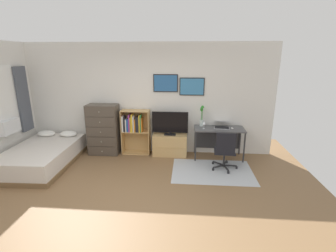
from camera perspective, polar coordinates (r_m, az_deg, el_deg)
The scene contains 14 objects.
ground_plane at distance 4.40m, azimuth -9.50°, elevation -17.13°, with size 7.20×7.20×0.00m, color brown.
wall_back_with_posters at distance 6.16m, azimuth -4.57°, elevation 6.23°, with size 6.12×0.09×2.70m.
area_rug at distance 5.46m, azimuth 10.16°, elevation -10.20°, with size 1.70×1.20×0.01m, color #B2B7BC.
bed at distance 6.26m, azimuth -26.87°, elevation -6.04°, with size 1.33×2.08×0.57m.
dresser at distance 6.33m, azimuth -14.61°, elevation -0.78°, with size 0.74×0.46×1.25m.
bookshelf at distance 6.17m, azimuth -7.77°, elevation -0.39°, with size 0.69×0.30×1.11m.
tv_stand at distance 6.13m, azimuth 0.46°, elevation -4.33°, with size 0.83×0.41×0.53m.
television at distance 5.94m, azimuth 0.46°, elevation 0.60°, with size 0.87×0.16×0.57m.
desk at distance 6.06m, azimuth 11.59°, elevation -1.59°, with size 1.17×0.55×0.74m.
office_chair at distance 5.41m, azimuth 12.98°, elevation -5.39°, with size 0.57×0.58×0.86m.
laptop at distance 6.03m, azimuth 12.29°, elevation 0.30°, with size 0.39×0.42×0.16m.
computer_mouse at distance 5.95m, azimuth 14.57°, elevation -0.51°, with size 0.06×0.10×0.03m, color silver.
bamboo_vase at distance 5.99m, azimuth 7.77°, elevation 2.17°, with size 0.09×0.10×0.51m.
wine_glass at distance 5.81m, azimuth 8.31°, elevation 0.67°, with size 0.07×0.07×0.18m.
Camera 1 is at (0.98, -3.57, 2.38)m, focal length 26.45 mm.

